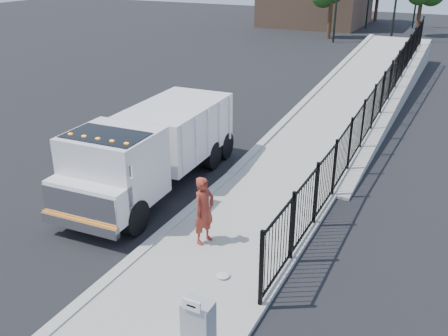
% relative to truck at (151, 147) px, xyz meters
% --- Properties ---
extents(ground, '(120.00, 120.00, 0.00)m').
position_rel_truck_xyz_m(ground, '(1.92, -2.03, -1.48)').
color(ground, black).
rests_on(ground, ground).
extents(sidewalk, '(3.55, 12.00, 0.12)m').
position_rel_truck_xyz_m(sidewalk, '(3.84, -4.03, -1.42)').
color(sidewalk, '#9E998E').
rests_on(sidewalk, ground).
extents(curb, '(0.30, 12.00, 0.16)m').
position_rel_truck_xyz_m(curb, '(1.92, -4.03, -1.40)').
color(curb, '#ADAAA3').
rests_on(curb, ground).
extents(ramp, '(3.95, 24.06, 3.19)m').
position_rel_truck_xyz_m(ramp, '(4.04, 13.97, -1.48)').
color(ramp, '#9E998E').
rests_on(ramp, ground).
extents(iron_fence, '(0.10, 28.00, 1.80)m').
position_rel_truck_xyz_m(iron_fence, '(5.47, 9.97, -0.58)').
color(iron_fence, black).
rests_on(iron_fence, ground).
extents(truck, '(2.80, 7.78, 2.63)m').
position_rel_truck_xyz_m(truck, '(0.00, 0.00, 0.00)').
color(truck, black).
rests_on(truck, ground).
extents(worker, '(0.60, 0.76, 1.85)m').
position_rel_truck_xyz_m(worker, '(3.16, -2.29, -0.44)').
color(worker, maroon).
rests_on(worker, sidewalk).
extents(utility_cabinet, '(0.55, 0.40, 1.25)m').
position_rel_truck_xyz_m(utility_cabinet, '(5.02, -5.97, -0.74)').
color(utility_cabinet, gray).
rests_on(utility_cabinet, sidewalk).
extents(arrow_sign, '(0.35, 0.04, 0.22)m').
position_rel_truck_xyz_m(arrow_sign, '(5.02, -6.19, -0.00)').
color(arrow_sign, white).
rests_on(arrow_sign, utility_cabinet).
extents(debris, '(0.33, 0.33, 0.08)m').
position_rel_truck_xyz_m(debris, '(4.31, -3.50, -1.32)').
color(debris, silver).
rests_on(debris, sidewalk).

